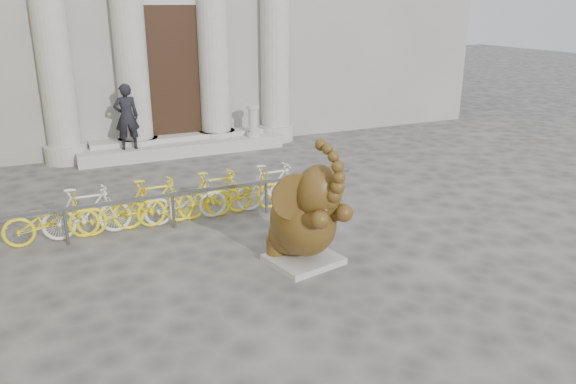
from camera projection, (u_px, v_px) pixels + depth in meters
name	position (u px, v px, depth m)	size (l,w,h in m)	color
ground	(338.00, 295.00, 8.66)	(80.00, 80.00, 0.00)	#474442
entrance_steps	(182.00, 147.00, 16.69)	(6.00, 1.20, 0.36)	#A8A59E
elephant_statue	(305.00, 219.00, 9.45)	(1.48, 1.76, 2.26)	#A8A59E
bike_rack	(169.00, 200.00, 11.29)	(8.00, 0.53, 1.00)	slate
pedestrian	(127.00, 117.00, 15.49)	(0.67, 0.44, 1.83)	black
balustrade_post	(253.00, 122.00, 17.08)	(0.39, 0.39, 0.96)	#A8A59E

